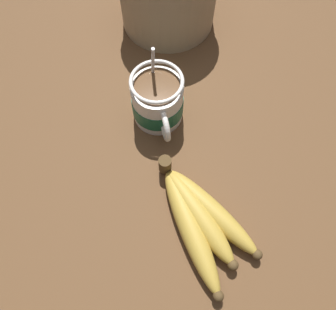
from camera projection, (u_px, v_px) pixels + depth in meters
The scene contains 3 objects.
table at pixel (153, 171), 54.36cm from camera, with size 110.94×110.94×3.31cm.
coffee_mug at pixel (158, 102), 53.50cm from camera, with size 12.22×8.57×14.43cm.
banana_bunch at pixel (200, 218), 47.46cm from camera, with size 21.44×12.28×4.03cm.
Camera 1 is at (21.33, -2.61, 51.72)cm, focal length 35.00 mm.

